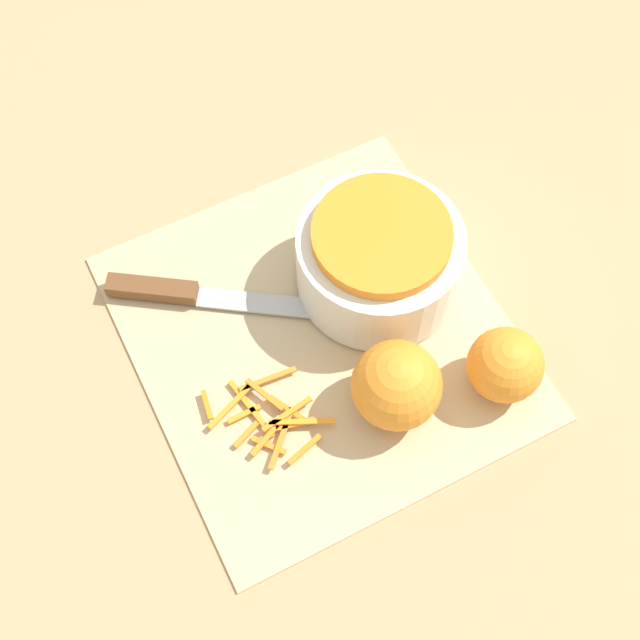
{
  "coord_description": "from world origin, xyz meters",
  "views": [
    {
      "loc": [
        0.34,
        -0.18,
        0.79
      ],
      "look_at": [
        0.0,
        0.0,
        0.04
      ],
      "focal_mm": 50.0,
      "sensor_mm": 36.0,
      "label": 1
    }
  ],
  "objects_px": {
    "bowl_speckled": "(379,257)",
    "orange_left": "(397,385)",
    "knife": "(183,293)",
    "orange_right": "(505,365)"
  },
  "relations": [
    {
      "from": "bowl_speckled",
      "to": "orange_left",
      "type": "xyz_separation_m",
      "value": [
        0.12,
        -0.05,
        -0.0
      ]
    },
    {
      "from": "bowl_speckled",
      "to": "orange_right",
      "type": "distance_m",
      "value": 0.16
    },
    {
      "from": "orange_left",
      "to": "knife",
      "type": "bearing_deg",
      "value": -146.17
    },
    {
      "from": "orange_left",
      "to": "orange_right",
      "type": "height_order",
      "value": "orange_left"
    },
    {
      "from": "bowl_speckled",
      "to": "knife",
      "type": "distance_m",
      "value": 0.2
    },
    {
      "from": "bowl_speckled",
      "to": "orange_left",
      "type": "height_order",
      "value": "bowl_speckled"
    },
    {
      "from": "knife",
      "to": "orange_right",
      "type": "bearing_deg",
      "value": -9.9
    },
    {
      "from": "orange_right",
      "to": "orange_left",
      "type": "bearing_deg",
      "value": -104.33
    },
    {
      "from": "bowl_speckled",
      "to": "orange_left",
      "type": "bearing_deg",
      "value": -21.97
    },
    {
      "from": "bowl_speckled",
      "to": "knife",
      "type": "xyz_separation_m",
      "value": [
        -0.07,
        -0.18,
        -0.04
      ]
    }
  ]
}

